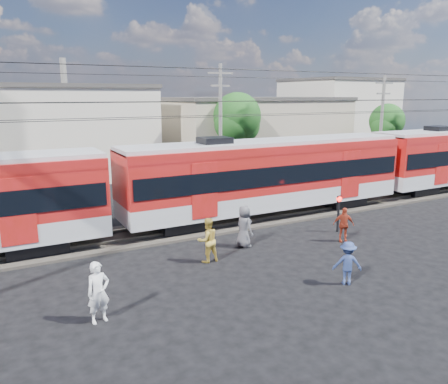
{
  "coord_description": "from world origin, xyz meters",
  "views": [
    {
      "loc": [
        -7.68,
        -11.18,
        6.51
      ],
      "look_at": [
        0.94,
        5.0,
        2.42
      ],
      "focal_mm": 35.0,
      "sensor_mm": 36.0,
      "label": 1
    }
  ],
  "objects_px": {
    "pedestrian_a": "(98,292)",
    "crossing_signal": "(339,207)",
    "commuter_train": "(271,173)",
    "car_silver": "(389,168)",
    "pedestrian_c": "(347,263)"
  },
  "relations": [
    {
      "from": "pedestrian_a",
      "to": "crossing_signal",
      "type": "distance_m",
      "value": 12.55
    },
    {
      "from": "commuter_train",
      "to": "car_silver",
      "type": "relative_size",
      "value": 11.7
    },
    {
      "from": "pedestrian_a",
      "to": "crossing_signal",
      "type": "bearing_deg",
      "value": 4.45
    },
    {
      "from": "car_silver",
      "to": "crossing_signal",
      "type": "distance_m",
      "value": 16.51
    },
    {
      "from": "commuter_train",
      "to": "pedestrian_c",
      "type": "distance_m",
      "value": 9.11
    },
    {
      "from": "commuter_train",
      "to": "car_silver",
      "type": "height_order",
      "value": "commuter_train"
    },
    {
      "from": "commuter_train",
      "to": "pedestrian_a",
      "type": "xyz_separation_m",
      "value": [
        -10.83,
        -7.15,
        -1.48
      ]
    },
    {
      "from": "commuter_train",
      "to": "car_silver",
      "type": "xyz_separation_m",
      "value": [
        15.02,
        5.26,
        -1.67
      ]
    },
    {
      "from": "commuter_train",
      "to": "crossing_signal",
      "type": "bearing_deg",
      "value": -71.68
    },
    {
      "from": "commuter_train",
      "to": "crossing_signal",
      "type": "xyz_separation_m",
      "value": [
        1.28,
        -3.88,
        -1.15
      ]
    },
    {
      "from": "commuter_train",
      "to": "pedestrian_c",
      "type": "bearing_deg",
      "value": -106.78
    },
    {
      "from": "car_silver",
      "to": "pedestrian_c",
      "type": "bearing_deg",
      "value": 133.31
    },
    {
      "from": "pedestrian_c",
      "to": "commuter_train",
      "type": "bearing_deg",
      "value": -74.96
    },
    {
      "from": "commuter_train",
      "to": "pedestrian_c",
      "type": "xyz_separation_m",
      "value": [
        -2.59,
        -8.59,
        -1.62
      ]
    },
    {
      "from": "pedestrian_a",
      "to": "commuter_train",
      "type": "bearing_deg",
      "value": 22.78
    }
  ]
}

